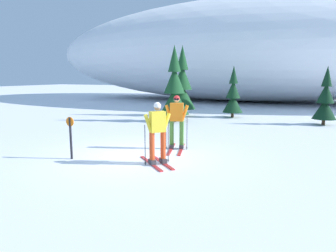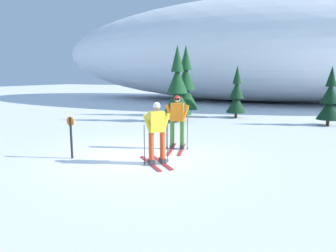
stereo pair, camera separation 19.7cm
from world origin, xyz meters
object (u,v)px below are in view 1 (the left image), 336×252
Objects in this scene: skier_yellow_jacket at (157,132)px; pine_tree_center_right at (233,96)px; skier_orange_jacket at (177,121)px; pine_tree_center_left at (174,90)px; trail_marker_post at (71,135)px; pine_tree_far_left at (182,87)px; pine_tree_far_right at (325,101)px.

skier_yellow_jacket is 0.57× the size of pine_tree_center_right.
skier_yellow_jacket is at bearing -83.96° from skier_orange_jacket.
pine_tree_center_left is (-2.53, 5.74, 0.74)m from skier_orange_jacket.
trail_marker_post is at bearing -134.48° from skier_orange_jacket.
pine_tree_center_right is (3.05, 0.52, -0.52)m from pine_tree_far_left.
skier_yellow_jacket is 2.68m from trail_marker_post.
pine_tree_center_left reaches higher than pine_tree_far_right.
pine_tree_center_left is 1.38× the size of pine_tree_far_right.
skier_orange_jacket is 0.62× the size of pine_tree_far_right.
pine_tree_center_left is at bearing -130.70° from pine_tree_center_right.
skier_orange_jacket reaches higher than skier_yellow_jacket.
pine_tree_center_right is (0.02, 8.70, 0.31)m from skier_orange_jacket.
pine_tree_center_left reaches higher than pine_tree_center_right.
pine_tree_far_left reaches higher than pine_tree_far_right.
skier_orange_jacket is at bearing -121.90° from pine_tree_far_right.
skier_orange_jacket is 1.44× the size of trail_marker_post.
skier_yellow_jacket is at bearing -89.03° from pine_tree_center_right.
pine_tree_center_right is 1.03× the size of pine_tree_far_right.
skier_orange_jacket reaches higher than trail_marker_post.
pine_tree_far_left is 10.71m from trail_marker_post.
skier_yellow_jacket is (0.20, -1.88, -0.04)m from skier_orange_jacket.
pine_tree_center_right is at bearing 9.67° from pine_tree_far_left.
pine_tree_center_left is at bearing 90.82° from trail_marker_post.
skier_yellow_jacket is 0.41× the size of pine_tree_far_left.
trail_marker_post is at bearing -86.64° from pine_tree_far_left.
skier_orange_jacket is at bearing -69.65° from pine_tree_far_left.
skier_yellow_jacket is 0.43× the size of pine_tree_center_left.
trail_marker_post is at bearing -167.50° from skier_yellow_jacket.
pine_tree_center_left is (-2.73, 7.62, 0.78)m from skier_yellow_jacket.
skier_orange_jacket is at bearing 45.52° from trail_marker_post.
pine_tree_far_left is at bearing 101.74° from pine_tree_center_left.
pine_tree_center_left is (0.51, -2.44, -0.09)m from pine_tree_far_left.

